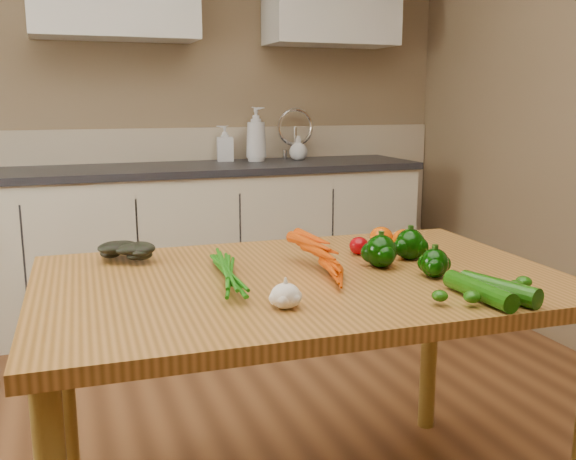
# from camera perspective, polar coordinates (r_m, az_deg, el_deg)

# --- Properties ---
(room) EXTENTS (4.04, 5.04, 2.64)m
(room) POSITION_cam_1_polar(r_m,az_deg,el_deg) (1.71, -4.64, 10.63)
(room) COLOR brown
(room) RESTS_ON ground
(counter_run) EXTENTS (2.84, 0.64, 1.14)m
(counter_run) POSITION_cam_1_polar(r_m,az_deg,el_deg) (3.81, -9.34, -0.96)
(counter_run) COLOR beige
(counter_run) RESTS_ON ground
(table) EXTENTS (1.49, 0.99, 0.78)m
(table) POSITION_cam_1_polar(r_m,az_deg,el_deg) (1.84, 1.17, -6.67)
(table) COLOR #B07433
(table) RESTS_ON ground
(soap_bottle_a) EXTENTS (0.18, 0.18, 0.33)m
(soap_bottle_a) POSITION_cam_1_polar(r_m,az_deg,el_deg) (3.95, -2.85, 8.50)
(soap_bottle_a) COLOR silver
(soap_bottle_a) RESTS_ON counter_run
(soap_bottle_b) EXTENTS (0.12, 0.12, 0.22)m
(soap_bottle_b) POSITION_cam_1_polar(r_m,az_deg,el_deg) (3.97, -5.62, 7.67)
(soap_bottle_b) COLOR silver
(soap_bottle_b) RESTS_ON counter_run
(soap_bottle_c) EXTENTS (0.14, 0.14, 0.15)m
(soap_bottle_c) POSITION_cam_1_polar(r_m,az_deg,el_deg) (4.04, 0.93, 7.30)
(soap_bottle_c) COLOR silver
(soap_bottle_c) RESTS_ON counter_run
(carrot_bunch) EXTENTS (0.28, 0.22, 0.07)m
(carrot_bunch) POSITION_cam_1_polar(r_m,az_deg,el_deg) (1.81, 0.36, -2.98)
(carrot_bunch) COLOR #D24304
(carrot_bunch) RESTS_ON table
(leafy_greens) EXTENTS (0.21, 0.19, 0.10)m
(leafy_greens) POSITION_cam_1_polar(r_m,az_deg,el_deg) (2.02, -13.84, -1.29)
(leafy_greens) COLOR black
(leafy_greens) RESTS_ON table
(garlic_bulb) EXTENTS (0.07, 0.07, 0.06)m
(garlic_bulb) POSITION_cam_1_polar(r_m,az_deg,el_deg) (1.53, -0.21, -5.88)
(garlic_bulb) COLOR white
(garlic_bulb) RESTS_ON table
(pepper_a) EXTENTS (0.10, 0.10, 0.10)m
(pepper_a) POSITION_cam_1_polar(r_m,az_deg,el_deg) (1.92, 8.25, -1.90)
(pepper_a) COLOR black
(pepper_a) RESTS_ON table
(pepper_b) EXTENTS (0.09, 0.09, 0.09)m
(pepper_b) POSITION_cam_1_polar(r_m,az_deg,el_deg) (2.03, 10.81, -1.27)
(pepper_b) COLOR black
(pepper_b) RESTS_ON table
(pepper_c) EXTENTS (0.08, 0.08, 0.08)m
(pepper_c) POSITION_cam_1_polar(r_m,az_deg,el_deg) (1.84, 12.89, -2.89)
(pepper_c) COLOR black
(pepper_c) RESTS_ON table
(tomato_a) EXTENTS (0.06, 0.06, 0.06)m
(tomato_a) POSITION_cam_1_polar(r_m,az_deg,el_deg) (2.07, 6.33, -1.40)
(tomato_a) COLOR #950208
(tomato_a) RESTS_ON table
(tomato_b) EXTENTS (0.08, 0.08, 0.07)m
(tomato_b) POSITION_cam_1_polar(r_m,az_deg,el_deg) (2.16, 8.30, -0.66)
(tomato_b) COLOR #D24B05
(tomato_b) RESTS_ON table
(tomato_c) EXTENTS (0.08, 0.08, 0.07)m
(tomato_c) POSITION_cam_1_polar(r_m,az_deg,el_deg) (2.13, 10.28, -0.90)
(tomato_c) COLOR #D24B05
(tomato_c) RESTS_ON table
(zucchini_a) EXTENTS (0.11, 0.22, 0.05)m
(zucchini_a) POSITION_cam_1_polar(r_m,az_deg,el_deg) (1.69, 18.24, -5.00)
(zucchini_a) COLOR #134907
(zucchini_a) RESTS_ON table
(zucchini_b) EXTENTS (0.06, 0.24, 0.05)m
(zucchini_b) POSITION_cam_1_polar(r_m,az_deg,el_deg) (1.66, 16.63, -5.17)
(zucchini_b) COLOR #134907
(zucchini_b) RESTS_ON table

